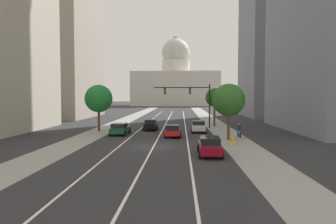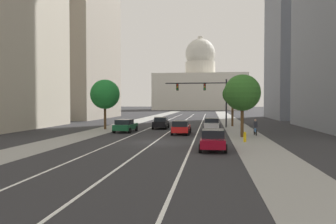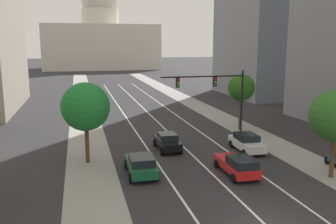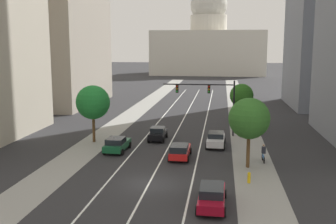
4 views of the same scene
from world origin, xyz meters
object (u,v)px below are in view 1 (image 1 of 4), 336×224
(capitol_building, at_px, (176,83))
(fire_hydrant, at_px, (233,141))
(car_red, at_px, (173,130))
(car_crimson, at_px, (210,146))
(car_white, at_px, (198,126))
(street_tree_mid_right, at_px, (229,100))
(street_tree_mid_left, at_px, (99,99))
(car_green, at_px, (120,129))
(cyclist, at_px, (239,130))
(street_tree_far_right, at_px, (215,98))
(traffic_signal_mast, at_px, (192,96))
(car_black, at_px, (151,125))

(capitol_building, relative_size, fire_hydrant, 46.43)
(car_red, xyz_separation_m, car_crimson, (3.37, -11.40, 0.00))
(car_white, relative_size, street_tree_mid_right, 0.70)
(street_tree_mid_left, distance_m, street_tree_mid_right, 18.41)
(car_green, bearing_deg, cyclist, -96.06)
(car_green, relative_size, cyclist, 2.62)
(car_red, relative_size, street_tree_far_right, 0.73)
(street_tree_mid_left, bearing_deg, car_red, -28.11)
(car_crimson, relative_size, cyclist, 2.75)
(car_white, distance_m, fire_hydrant, 11.94)
(capitol_building, relative_size, traffic_signal_mast, 4.87)
(capitol_building, bearing_deg, car_red, -89.20)
(fire_hydrant, bearing_deg, car_red, 134.76)
(car_white, bearing_deg, capitol_building, 4.43)
(capitol_building, height_order, car_white, capitol_building)
(car_black, height_order, street_tree_far_right, street_tree_far_right)
(car_crimson, relative_size, street_tree_mid_left, 0.73)
(car_green, bearing_deg, capitol_building, -0.98)
(car_crimson, bearing_deg, cyclist, -20.95)
(car_crimson, distance_m, street_tree_mid_right, 10.54)
(car_red, xyz_separation_m, traffic_signal_mast, (2.61, 10.77, 4.08))
(capitol_building, bearing_deg, fire_hydrant, -86.44)
(street_tree_mid_right, bearing_deg, fire_hydrant, -92.15)
(car_black, distance_m, cyclist, 13.58)
(car_green, xyz_separation_m, street_tree_far_right, (13.12, 11.29, 3.87))
(street_tree_mid_left, bearing_deg, cyclist, -17.31)
(car_red, height_order, car_green, car_red)
(capitol_building, relative_size, cyclist, 24.57)
(traffic_signal_mast, bearing_deg, cyclist, -64.16)
(car_white, height_order, car_crimson, car_white)
(car_green, height_order, traffic_signal_mast, traffic_signal_mast)
(cyclist, height_order, street_tree_mid_left, street_tree_mid_left)
(car_black, bearing_deg, street_tree_mid_left, 104.29)
(capitol_building, bearing_deg, street_tree_mid_right, -86.24)
(street_tree_far_right, bearing_deg, capitol_building, 94.30)
(traffic_signal_mast, bearing_deg, fire_hydrant, -78.13)
(traffic_signal_mast, height_order, cyclist, traffic_signal_mast)
(car_red, distance_m, cyclist, 7.90)
(car_crimson, relative_size, street_tree_mid_right, 0.75)
(traffic_signal_mast, height_order, street_tree_mid_left, traffic_signal_mast)
(car_black, distance_m, street_tree_far_right, 11.91)
(car_black, relative_size, car_green, 0.89)
(fire_hydrant, xyz_separation_m, cyclist, (1.71, 6.10, 0.39))
(cyclist, relative_size, street_tree_mid_left, 0.27)
(car_white, distance_m, cyclist, 7.12)
(car_red, distance_m, car_green, 6.99)
(car_crimson, relative_size, traffic_signal_mast, 0.54)
(car_red, height_order, car_white, car_white)
(car_crimson, height_order, fire_hydrant, car_crimson)
(car_black, xyz_separation_m, fire_hydrant, (9.56, -13.68, -0.32))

